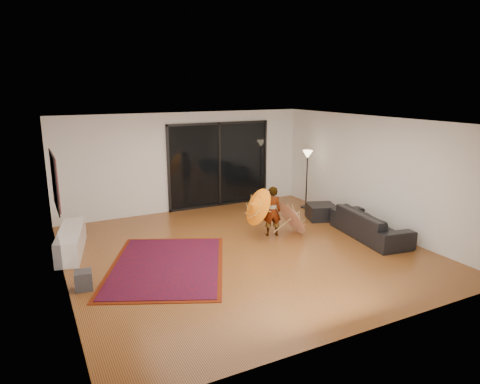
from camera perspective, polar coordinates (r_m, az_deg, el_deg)
floor at (r=9.10m, az=0.52°, el=-7.81°), size 7.00×7.00×0.00m
ceiling at (r=8.48m, az=0.56°, el=9.39°), size 7.00×7.00×0.00m
wall_back at (r=11.85m, az=-7.29°, el=3.99°), size 7.00×0.00×7.00m
wall_front at (r=5.94m, az=16.37°, el=-6.54°), size 7.00×0.00×7.00m
wall_left at (r=7.78m, az=-23.01°, el=-2.26°), size 0.00×7.00×7.00m
wall_right at (r=10.73m, az=17.39°, el=2.43°), size 0.00×7.00×7.00m
sliding_door at (r=12.21m, az=-2.79°, el=3.67°), size 3.06×0.07×2.40m
painting at (r=8.69m, az=-23.47°, el=1.34°), size 0.04×1.28×1.08m
media_console at (r=9.58m, az=-21.61°, el=-6.13°), size 0.80×1.83×0.49m
speaker at (r=7.88m, az=-20.15°, el=-10.99°), size 0.32×0.32×0.33m
persian_rug at (r=8.49m, az=-9.74°, el=-9.62°), size 3.20×3.61×0.02m
sofa at (r=10.21m, az=16.96°, el=-4.14°), size 1.12×2.22×0.62m
ottoman at (r=11.33m, az=10.77°, el=-2.61°), size 0.87×0.87×0.39m
floor_lamp at (r=12.09m, az=8.96°, el=3.88°), size 0.28×0.28×1.64m
child at (r=9.86m, az=4.29°, el=-2.55°), size 0.49×0.40×1.17m
parasol_orange at (r=9.51m, az=1.62°, el=-2.18°), size 0.53×0.87×0.88m
parasol_white at (r=10.07m, az=7.65°, el=-2.74°), size 0.61×0.90×0.95m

